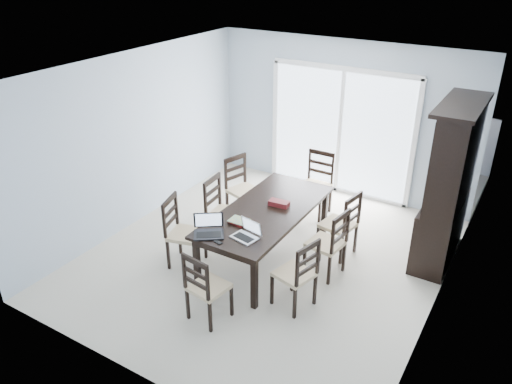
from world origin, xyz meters
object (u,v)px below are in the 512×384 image
(chair_left_near, at_px, (179,224))
(chair_end_far, at_px, (318,176))
(chair_right_mid, at_px, (332,237))
(chair_right_far, at_px, (345,218))
(chair_end_near, at_px, (203,282))
(chair_left_far, at_px, (240,181))
(chair_right_near, at_px, (300,268))
(laptop_dark, at_px, (209,231))
(chair_left_mid, at_px, (220,204))
(hot_tub, at_px, (324,142))
(cell_phone, at_px, (218,242))
(dining_table, at_px, (266,215))
(laptop_silver, at_px, (244,235))
(game_box, at_px, (279,203))
(china_hutch, at_px, (449,187))

(chair_left_near, xyz_separation_m, chair_end_far, (0.96, 2.28, 0.03))
(chair_right_mid, bearing_deg, chair_right_far, 12.44)
(chair_right_mid, relative_size, chair_end_near, 1.04)
(chair_left_far, distance_m, chair_right_near, 2.40)
(chair_right_near, bearing_deg, laptop_dark, 114.31)
(chair_left_near, relative_size, chair_left_mid, 0.97)
(chair_right_near, distance_m, hot_tub, 4.49)
(chair_end_near, xyz_separation_m, laptop_dark, (-0.32, 0.58, 0.25))
(chair_right_near, xyz_separation_m, chair_end_near, (-0.82, -0.78, -0.01))
(chair_left_mid, relative_size, chair_right_far, 1.03)
(laptop_dark, xyz_separation_m, cell_phone, (0.19, -0.08, -0.05))
(chair_left_far, bearing_deg, cell_phone, 42.34)
(dining_table, xyz_separation_m, cell_phone, (-0.08, -1.00, 0.08))
(dining_table, height_order, chair_right_far, chair_right_far)
(chair_left_far, height_order, laptop_silver, chair_left_far)
(dining_table, xyz_separation_m, chair_end_near, (0.05, -1.50, -0.12))
(game_box, bearing_deg, chair_right_far, 26.46)
(china_hutch, height_order, chair_left_far, china_hutch)
(chair_left_near, distance_m, chair_right_near, 1.81)
(chair_right_near, relative_size, hot_tub, 0.57)
(chair_left_mid, distance_m, chair_left_far, 0.82)
(china_hutch, relative_size, laptop_dark, 5.00)
(chair_left_near, bearing_deg, chair_right_mid, 97.43)
(china_hutch, relative_size, cell_phone, 19.50)
(chair_left_far, bearing_deg, chair_left_near, 17.73)
(china_hutch, height_order, chair_right_near, china_hutch)
(chair_right_near, bearing_deg, cell_phone, 120.50)
(hot_tub, bearing_deg, dining_table, -78.61)
(chair_left_near, bearing_deg, laptop_dark, 56.22)
(game_box, xyz_separation_m, hot_tub, (-0.79, 3.29, -0.35))
(cell_phone, bearing_deg, chair_right_far, 72.96)
(chair_left_mid, height_order, chair_right_mid, chair_left_mid)
(dining_table, distance_m, hot_tub, 3.56)
(chair_left_far, relative_size, chair_end_far, 0.97)
(chair_right_mid, height_order, chair_end_near, chair_right_mid)
(laptop_dark, xyz_separation_m, hot_tub, (-0.43, 4.41, -0.37))
(china_hutch, xyz_separation_m, game_box, (-1.94, -1.06, -0.29))
(chair_right_mid, bearing_deg, chair_left_far, 75.65)
(dining_table, height_order, chair_left_near, chair_left_near)
(chair_left_near, xyz_separation_m, chair_left_mid, (0.15, 0.73, 0.02))
(chair_left_near, relative_size, chair_right_far, 1.01)
(laptop_dark, bearing_deg, dining_table, 38.11)
(dining_table, height_order, cell_phone, cell_phone)
(chair_left_near, xyz_separation_m, laptop_dark, (0.66, -0.22, 0.22))
(chair_right_far, xyz_separation_m, chair_end_far, (-0.86, 0.99, 0.03))
(china_hutch, distance_m, game_box, 2.22)
(chair_left_far, distance_m, laptop_silver, 1.93)
(china_hutch, distance_m, chair_right_mid, 1.68)
(chair_right_far, height_order, laptop_dark, chair_right_far)
(chair_left_near, bearing_deg, chair_right_far, 110.21)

